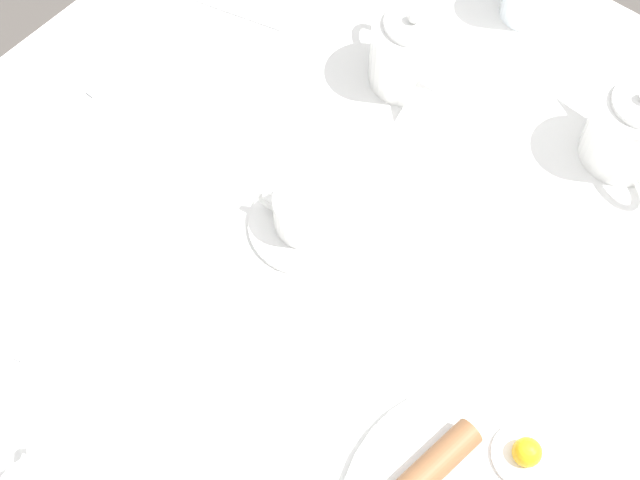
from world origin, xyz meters
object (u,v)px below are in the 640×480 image
teacup_with_saucer_left (305,215)px  knife_by_plate (62,291)px  teapot_near (410,50)px  teapot_far (631,130)px  fork_spare (134,61)px

teacup_with_saucer_left → knife_by_plate: 0.30m
teapot_near → teapot_far: 0.30m
teapot_near → teapot_far: bearing=48.4°
teapot_near → knife_by_plate: (0.12, 0.52, -0.05)m
teacup_with_saucer_left → fork_spare: 0.36m
teapot_near → fork_spare: size_ratio=1.04×
knife_by_plate → fork_spare: bearing=-58.0°
teacup_with_saucer_left → fork_spare: bearing=-8.3°
teapot_near → knife_by_plate: bearing=-67.6°
teapot_near → teacup_with_saucer_left: teapot_near is taller
teapot_near → fork_spare: (0.30, 0.22, -0.05)m
teapot_near → teacup_with_saucer_left: bearing=-45.3°
teapot_far → teacup_with_saucer_left: 0.42m
knife_by_plate → fork_spare: size_ratio=1.16×
teapot_far → fork_spare: (0.60, 0.29, -0.05)m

